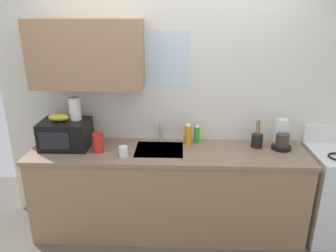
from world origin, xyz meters
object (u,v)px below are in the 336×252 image
at_px(dish_soap_bottle_green, 197,134).
at_px(dish_soap_bottle_orange, 188,134).
at_px(mug_white, 123,151).
at_px(utensil_crock, 257,140).
at_px(paper_towel_roll, 75,109).
at_px(coffee_maker, 281,138).
at_px(cereal_canister, 98,143).
at_px(banana_bunch, 59,117).
at_px(microwave, 66,134).

bearing_deg(dish_soap_bottle_green, dish_soap_bottle_orange, -151.88).
xyz_separation_m(mug_white, utensil_crock, (1.28, 0.26, 0.02)).
bearing_deg(paper_towel_roll, coffee_maker, 0.24).
bearing_deg(cereal_canister, dish_soap_bottle_orange, 13.53).
bearing_deg(banana_bunch, utensil_crock, 2.08).
xyz_separation_m(microwave, mug_white, (0.59, -0.19, -0.09)).
height_order(coffee_maker, dish_soap_bottle_green, coffee_maker).
relative_size(banana_bunch, dish_soap_bottle_orange, 0.84).
bearing_deg(microwave, dish_soap_bottle_orange, 5.12).
relative_size(coffee_maker, dish_soap_bottle_green, 1.36).
relative_size(banana_bunch, dish_soap_bottle_green, 0.97).
bearing_deg(dish_soap_bottle_green, paper_towel_roll, -174.99).
distance_m(banana_bunch, mug_white, 0.72).
distance_m(banana_bunch, paper_towel_roll, 0.18).
height_order(banana_bunch, paper_towel_roll, paper_towel_roll).
height_order(microwave, cereal_canister, microwave).
distance_m(banana_bunch, utensil_crock, 1.93).
height_order(dish_soap_bottle_green, mug_white, dish_soap_bottle_green).
xyz_separation_m(microwave, banana_bunch, (-0.05, 0.00, 0.17)).
bearing_deg(cereal_canister, mug_white, -19.51).
bearing_deg(paper_towel_roll, dish_soap_bottle_green, 5.01).
distance_m(mug_white, utensil_crock, 1.30).
xyz_separation_m(paper_towel_roll, dish_soap_bottle_green, (1.18, 0.10, -0.28)).
xyz_separation_m(paper_towel_roll, coffee_maker, (2.00, 0.01, -0.28)).
bearing_deg(mug_white, cereal_canister, 160.49).
relative_size(mug_white, utensil_crock, 0.33).
relative_size(cereal_canister, mug_white, 1.93).
relative_size(coffee_maker, cereal_canister, 1.53).
distance_m(banana_bunch, dish_soap_bottle_green, 1.36).
height_order(cereal_canister, utensil_crock, utensil_crock).
relative_size(microwave, banana_bunch, 2.30).
bearing_deg(dish_soap_bottle_orange, coffee_maker, -2.98).
xyz_separation_m(coffee_maker, mug_white, (-1.51, -0.25, -0.06)).
distance_m(dish_soap_bottle_orange, utensil_crock, 0.68).
bearing_deg(dish_soap_bottle_orange, utensil_crock, -3.03).
bearing_deg(dish_soap_bottle_orange, microwave, -174.88).
relative_size(cereal_canister, utensil_crock, 0.63).
xyz_separation_m(dish_soap_bottle_orange, mug_white, (-0.60, -0.30, -0.06)).
distance_m(paper_towel_roll, mug_white, 0.64).
bearing_deg(paper_towel_roll, cereal_canister, -32.01).
distance_m(coffee_maker, utensil_crock, 0.23).
height_order(cereal_canister, mug_white, cereal_canister).
xyz_separation_m(banana_bunch, dish_soap_bottle_green, (1.33, 0.15, -0.21)).
relative_size(dish_soap_bottle_green, cereal_canister, 1.13).
xyz_separation_m(dish_soap_bottle_green, cereal_canister, (-0.94, -0.25, -0.00)).
height_order(coffee_maker, dish_soap_bottle_orange, coffee_maker).
bearing_deg(mug_white, microwave, 162.41).
distance_m(paper_towel_roll, dish_soap_bottle_orange, 1.13).
distance_m(cereal_canister, utensil_crock, 1.54).
relative_size(banana_bunch, paper_towel_roll, 0.91).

